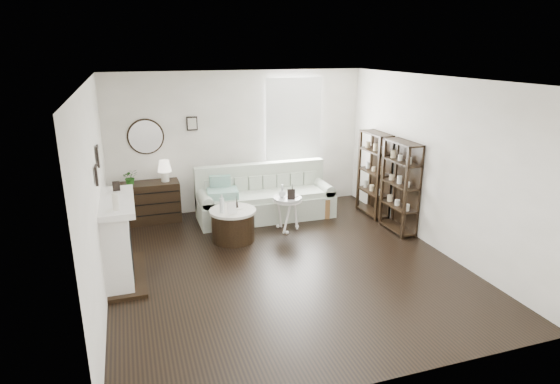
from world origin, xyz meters
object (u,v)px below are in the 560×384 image
object	(u,v)px
sofa	(265,200)
dresser	(149,202)
pedestal_table	(287,200)
drum_table	(233,225)

from	to	relation	value
sofa	dresser	xyz separation A→B (m)	(-2.11, 0.39, 0.05)
dresser	pedestal_table	world-z (taller)	dresser
pedestal_table	sofa	bearing A→B (deg)	102.23
sofa	drum_table	bearing A→B (deg)	-131.03
sofa	drum_table	size ratio (longest dim) A/B	3.27
drum_table	pedestal_table	world-z (taller)	pedestal_table
sofa	dresser	size ratio (longest dim) A/B	2.26
dresser	drum_table	xyz separation A→B (m)	(1.28, -1.34, -0.10)
sofa	pedestal_table	distance (m)	0.87
dresser	sofa	bearing A→B (deg)	-10.50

